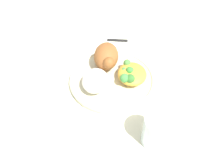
% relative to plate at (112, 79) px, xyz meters
% --- Properties ---
extents(ground_plane, '(2.00, 2.00, 0.00)m').
position_rel_plate_xyz_m(ground_plane, '(0.00, 0.00, -0.01)').
color(ground_plane, '#E9E9CA').
extents(plate, '(0.27, 0.27, 0.02)m').
position_rel_plate_xyz_m(plate, '(0.00, 0.00, 0.00)').
color(plate, beige).
rests_on(plate, ground_plane).
extents(roasted_chicken, '(0.12, 0.08, 0.07)m').
position_rel_plate_xyz_m(roasted_chicken, '(-0.05, -0.02, 0.05)').
color(roasted_chicken, brown).
rests_on(roasted_chicken, plate).
extents(rice_pile, '(0.09, 0.08, 0.05)m').
position_rel_plate_xyz_m(rice_pile, '(0.04, -0.05, 0.03)').
color(rice_pile, white).
rests_on(rice_pile, plate).
extents(mac_cheese_with_broccoli, '(0.10, 0.09, 0.04)m').
position_rel_plate_xyz_m(mac_cheese_with_broccoli, '(0.00, 0.06, 0.03)').
color(mac_cheese_with_broccoli, gold).
rests_on(mac_cheese_with_broccoli, plate).
extents(fork, '(0.02, 0.14, 0.01)m').
position_rel_plate_xyz_m(fork, '(-0.17, 0.01, -0.01)').
color(fork, silver).
rests_on(fork, ground_plane).
extents(knife, '(0.02, 0.19, 0.01)m').
position_rel_plate_xyz_m(knife, '(-0.22, 0.05, -0.01)').
color(knife, black).
rests_on(knife, ground_plane).
extents(water_glass, '(0.07, 0.07, 0.09)m').
position_rel_plate_xyz_m(water_glass, '(0.20, 0.12, 0.03)').
color(water_glass, silver).
rests_on(water_glass, ground_plane).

